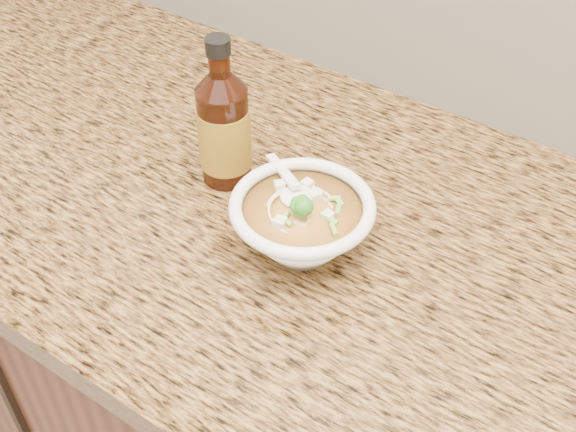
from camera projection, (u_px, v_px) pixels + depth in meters
The scene contains 3 objects.
counter_slab at pixel (465, 296), 0.84m from camera, with size 4.00×0.68×0.04m, color olive.
soup_bowl at pixel (302, 225), 0.85m from camera, with size 0.18×0.17×0.09m.
hot_sauce_bottle at pixel (224, 129), 0.92m from camera, with size 0.08×0.08×0.21m.
Camera 1 is at (0.14, 1.10, 1.52)m, focal length 45.00 mm.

